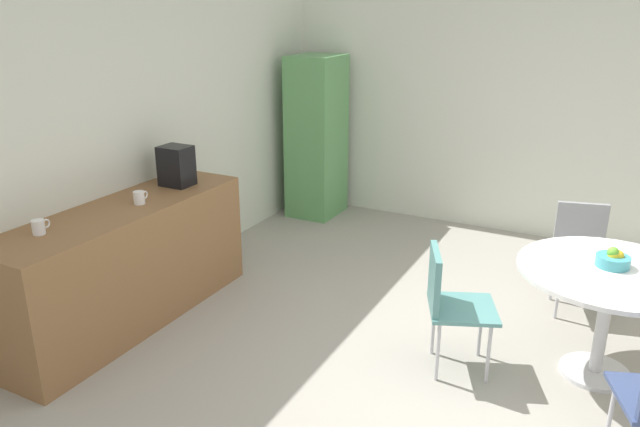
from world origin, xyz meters
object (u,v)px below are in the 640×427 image
chair_gray (581,244)px  mug_red (139,197)px  round_table (609,289)px  fruit_bowl (613,259)px  mug_green (178,175)px  chair_teal (448,296)px  locker_cabinet (317,137)px  coffee_maker (176,166)px  mug_white (39,227)px

chair_gray → mug_red: bearing=119.7°
round_table → fruit_bowl: 0.19m
round_table → mug_green: 3.32m
chair_teal → mug_red: 2.30m
locker_cabinet → chair_teal: (-2.39, -2.20, -0.36)m
fruit_bowl → mug_green: bearing=92.5°
mug_red → coffee_maker: (0.50, 0.07, 0.11)m
chair_teal → fruit_bowl: 1.04m
chair_teal → mug_white: 2.64m
locker_cabinet → mug_red: (-2.72, 0.03, 0.07)m
locker_cabinet → fruit_bowl: locker_cabinet is taller
locker_cabinet → chair_teal: bearing=-137.4°
chair_gray → fruit_bowl: (-0.89, -0.24, 0.27)m
coffee_maker → locker_cabinet: bearing=-2.6°
round_table → mug_red: mug_red is taller
locker_cabinet → coffee_maker: bearing=177.4°
chair_gray → coffee_maker: size_ratio=2.59×
chair_teal → fruit_bowl: size_ratio=4.11×
mug_green → coffee_maker: (-0.11, -0.09, 0.11)m
round_table → mug_green: mug_green is taller
round_table → chair_gray: size_ratio=1.35×
locker_cabinet → mug_red: locker_cabinet is taller
locker_cabinet → mug_red: bearing=179.3°
chair_teal → mug_green: mug_green is taller
mug_white → mug_green: bearing=1.1°
fruit_bowl → coffee_maker: coffee_maker is taller
locker_cabinet → chair_gray: (-1.07, -2.86, -0.36)m
mug_white → coffee_maker: 1.27m
chair_gray → mug_white: 3.90m
mug_red → mug_green: bearing=14.6°
mug_green → mug_red: (-0.62, -0.16, 0.00)m
locker_cabinet → coffee_maker: 2.23m
chair_gray → fruit_bowl: fruit_bowl is taller
mug_green → chair_teal: bearing=-96.8°
coffee_maker → fruit_bowl: bearing=-85.4°
fruit_bowl → coffee_maker: size_ratio=0.63×
locker_cabinet → mug_green: locker_cabinet is taller
round_table → mug_red: bearing=102.7°
chair_teal → coffee_maker: size_ratio=2.59×
chair_teal → mug_red: (-0.33, 2.23, 0.43)m
locker_cabinet → mug_white: bearing=177.3°
fruit_bowl → mug_red: size_ratio=1.57×
chair_gray → chair_teal: (-1.32, 0.66, 0.00)m
chair_teal → coffee_maker: (0.17, 2.30, 0.54)m
coffee_maker → round_table: bearing=-86.4°
chair_teal → mug_white: (-1.09, 2.37, 0.43)m
locker_cabinet → mug_red: size_ratio=13.65×
locker_cabinet → round_table: 3.71m
fruit_bowl → mug_white: bearing=114.9°
mug_red → chair_gray: bearing=-60.3°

